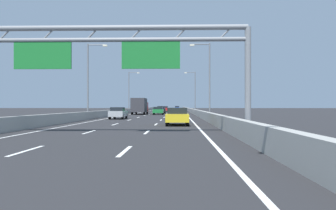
{
  "coord_description": "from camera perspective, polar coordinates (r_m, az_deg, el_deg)",
  "views": [
    {
      "loc": [
        3.72,
        -0.08,
        1.66
      ],
      "look_at": [
        1.33,
        84.12,
        1.78
      ],
      "focal_mm": 37.34,
      "sensor_mm": 36.0,
      "label": 1
    }
  ],
  "objects": [
    {
      "name": "lane_dash_left_9",
      "position": [
        84.78,
        -2.1,
        -1.2
      ],
      "size": [
        0.16,
        3.0,
        0.01
      ],
      "primitive_type": "cube",
      "color": "white",
      "rests_on": "ground_plane"
    },
    {
      "name": "lane_dash_right_10",
      "position": [
        93.62,
        0.45,
        -1.1
      ],
      "size": [
        0.16,
        3.0,
        0.01
      ],
      "primitive_type": "cube",
      "color": "white",
      "rests_on": "ground_plane"
    },
    {
      "name": "lane_dash_right_9",
      "position": [
        84.62,
        0.33,
        -1.2
      ],
      "size": [
        0.16,
        3.0,
        0.01
      ],
      "primitive_type": "cube",
      "color": "white",
      "rests_on": "ground_plane"
    },
    {
      "name": "ground_plane",
      "position": [
        100.16,
        -0.5,
        -1.03
      ],
      "size": [
        260.0,
        260.0,
        0.0
      ],
      "primitive_type": "plane",
      "color": "#262628"
    },
    {
      "name": "streetlamp_right_mid",
      "position": [
        44.22,
        6.5,
        4.77
      ],
      "size": [
        2.58,
        0.28,
        9.5
      ],
      "color": "slate",
      "rests_on": "ground_plane"
    },
    {
      "name": "lane_dash_left_1",
      "position": [
        13.84,
        -22.07,
        -6.93
      ],
      "size": [
        0.16,
        3.0,
        0.01
      ],
      "primitive_type": "cube",
      "color": "white",
      "rests_on": "ground_plane"
    },
    {
      "name": "black_car",
      "position": [
        74.06,
        -1.11,
        -0.77
      ],
      "size": [
        1.76,
        4.13,
        1.54
      ],
      "color": "black",
      "rests_on": "ground_plane"
    },
    {
      "name": "lane_dash_right_5",
      "position": [
        48.65,
        -0.63,
        -2.03
      ],
      "size": [
        0.16,
        3.0,
        0.01
      ],
      "primitive_type": "cube",
      "color": "white",
      "rests_on": "ground_plane"
    },
    {
      "name": "lane_dash_left_15",
      "position": [
        138.7,
        -0.65,
        -0.77
      ],
      "size": [
        0.16,
        3.0,
        0.01
      ],
      "primitive_type": "cube",
      "color": "white",
      "rests_on": "ground_plane"
    },
    {
      "name": "lane_dash_left_16",
      "position": [
        147.69,
        -0.51,
        -0.73
      ],
      "size": [
        0.16,
        3.0,
        0.01
      ],
      "primitive_type": "cube",
      "color": "white",
      "rests_on": "ground_plane"
    },
    {
      "name": "lane_dash_right_8",
      "position": [
        75.62,
        0.17,
        -1.34
      ],
      "size": [
        0.16,
        3.0,
        0.01
      ],
      "primitive_type": "cube",
      "color": "white",
      "rests_on": "ground_plane"
    },
    {
      "name": "lane_dash_left_14",
      "position": [
        129.71,
        -0.81,
        -0.82
      ],
      "size": [
        0.16,
        3.0,
        0.01
      ],
      "primitive_type": "cube",
      "color": "white",
      "rests_on": "ground_plane"
    },
    {
      "name": "lane_dash_right_13",
      "position": [
        120.61,
        0.72,
        -0.87
      ],
      "size": [
        0.16,
        3.0,
        0.01
      ],
      "primitive_type": "cube",
      "color": "white",
      "rests_on": "ground_plane"
    },
    {
      "name": "silver_car",
      "position": [
        43.36,
        -8.13,
        -1.29
      ],
      "size": [
        1.73,
        4.25,
        1.45
      ],
      "color": "#A8ADB2",
      "rests_on": "ground_plane"
    },
    {
      "name": "lane_dash_right_16",
      "position": [
        147.6,
        0.88,
        -0.73
      ],
      "size": [
        0.16,
        3.0,
        0.01
      ],
      "primitive_type": "cube",
      "color": "white",
      "rests_on": "ground_plane"
    },
    {
      "name": "lane_dash_left_4",
      "position": [
        40.0,
        -6.31,
        -2.45
      ],
      "size": [
        0.16,
        3.0,
        0.01
      ],
      "primitive_type": "cube",
      "color": "white",
      "rests_on": "ground_plane"
    },
    {
      "name": "lane_dash_left_7",
      "position": [
        66.83,
        -3.11,
        -1.5
      ],
      "size": [
        0.16,
        3.0,
        0.01
      ],
      "primitive_type": "cube",
      "color": "white",
      "rests_on": "ground_plane"
    },
    {
      "name": "lane_dash_left_13",
      "position": [
        120.72,
        -0.99,
        -0.87
      ],
      "size": [
        0.16,
        3.0,
        0.01
      ],
      "primitive_type": "cube",
      "color": "white",
      "rests_on": "ground_plane"
    },
    {
      "name": "lane_dash_right_3",
      "position": [
        30.69,
        -1.97,
        -3.17
      ],
      "size": [
        0.16,
        3.0,
        0.01
      ],
      "primitive_type": "cube",
      "color": "white",
      "rests_on": "ground_plane"
    },
    {
      "name": "red_car",
      "position": [
        92.13,
        -0.61,
        -0.64
      ],
      "size": [
        1.83,
        4.22,
        1.48
      ],
      "color": "red",
      "rests_on": "ground_plane"
    },
    {
      "name": "lane_dash_right_2",
      "position": [
        21.73,
        -3.46,
        -4.44
      ],
      "size": [
        0.16,
        3.0,
        0.01
      ],
      "primitive_type": "cube",
      "color": "white",
      "rests_on": "ground_plane"
    },
    {
      "name": "lane_dash_right_6",
      "position": [
        57.64,
        -0.28,
        -1.73
      ],
      "size": [
        0.16,
        3.0,
        0.01
      ],
      "primitive_type": "cube",
      "color": "white",
      "rests_on": "ground_plane"
    },
    {
      "name": "lane_dash_right_15",
      "position": [
        138.61,
        0.84,
        -0.77
      ],
      "size": [
        0.16,
        3.0,
        0.01
      ],
      "primitive_type": "cube",
      "color": "white",
      "rests_on": "ground_plane"
    },
    {
      "name": "lane_dash_right_1",
      "position": [
        12.83,
        -7.05,
        -7.47
      ],
      "size": [
        0.16,
        3.0,
        0.01
      ],
      "primitive_type": "cube",
      "color": "white",
      "rests_on": "ground_plane"
    },
    {
      "name": "lane_dash_left_6",
      "position": [
        57.87,
        -3.85,
        -1.72
      ],
      "size": [
        0.16,
        3.0,
        0.01
      ],
      "primitive_type": "cube",
      "color": "white",
      "rests_on": "ground_plane"
    },
    {
      "name": "edge_line_right",
      "position": [
        88.11,
        2.62,
        -1.16
      ],
      "size": [
        0.16,
        176.0,
        0.01
      ],
      "primitive_type": "cube",
      "color": "white",
      "rests_on": "ground_plane"
    },
    {
      "name": "barrier_right",
      "position": [
        110.13,
        3.28,
        -0.7
      ],
      "size": [
        0.45,
        220.0,
        0.95
      ],
      "color": "#9E9E99",
      "rests_on": "ground_plane"
    },
    {
      "name": "lane_dash_right_11",
      "position": [
        102.61,
        0.56,
        -1.01
      ],
      "size": [
        0.16,
        3.0,
        0.01
      ],
      "primitive_type": "cube",
      "color": "white",
      "rests_on": "ground_plane"
    },
    {
      "name": "lane_dash_left_12",
      "position": [
        111.73,
        -1.2,
        -0.93
      ],
      "size": [
        0.16,
        3.0,
        0.01
      ],
      "primitive_type": "cube",
      "color": "white",
      "rests_on": "ground_plane"
    },
    {
      "name": "lane_dash_right_12",
      "position": [
        111.61,
        0.64,
        -0.93
      ],
      "size": [
        0.16,
        3.0,
        0.01
      ],
      "primitive_type": "cube",
      "color": "white",
      "rests_on": "ground_plane"
    },
    {
      "name": "yellow_car",
      "position": [
        29.59,
        1.52,
        -1.83
      ],
      "size": [
        1.87,
        4.63,
        1.47
      ],
      "color": "yellow",
      "rests_on": "ground_plane"
    },
    {
      "name": "green_car",
      "position": [
        64.0,
        -1.59,
        -0.92
      ],
      "size": [
        1.87,
        4.29,
        1.41
      ],
      "color": "#1E7A38",
      "rests_on": "ground_plane"
    },
    {
      "name": "edge_line_left",
      "position": [
        88.55,
        -4.19,
        -1.15
      ],
      "size": [
        0.16,
        176.0,
        0.01
      ],
      "primitive_type": "cube",
      "color": "white",
      "rests_on": "ground_plane"
    },
    {
      "name": "lane_dash_left_5",
      "position": [
        48.92,
        -4.85,
        -2.02
      ],
      "size": [
        0.16,
        3.0,
        0.01
      ],
      "primitive_type": "cube",
      "color": "white",
      "rests_on": "ground_plane"
    },
    {
      "name": "lane_dash_right_14",
      "position": [
        129.61,
        0.78,
        -0.82
      ],
      "size": [
        0.16,
        3.0,
        0.01
      ],
      "primitive_type": "cube",
      "color": "white",
      "rests_on": "ground_plane"
    },
    {
      "name": "streetlamp_left_far",
      "position": [
        81.79,
        -6.24,
        2.54
      ],
      "size": [
        2.58,
        0.28,
        9.5
      ],
      "color": "slate",
      "rests_on": "ground_plane"
    },
    {
      "name": "streetlamp_left_mid",
      "position": [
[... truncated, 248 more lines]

